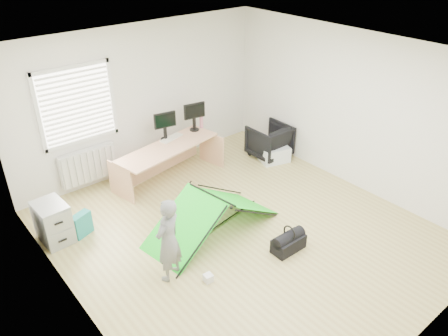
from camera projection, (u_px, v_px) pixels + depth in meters
ground at (241, 232)px, 6.70m from camera, size 5.50×5.50×0.00m
back_wall at (141, 100)px, 7.88m from camera, size 5.00×0.02×2.70m
window at (77, 105)px, 7.09m from camera, size 1.20×0.06×1.20m
radiator at (88, 165)px, 7.61m from camera, size 1.00×0.12×0.60m
desk at (169, 163)px, 7.90m from camera, size 2.06×0.98×0.68m
filing_cabinet at (53, 222)px, 6.38m from camera, size 0.43×0.56×0.63m
monitor_left at (165, 130)px, 7.90m from camera, size 0.42×0.16×0.39m
monitor_right at (194, 120)px, 8.25m from camera, size 0.43×0.17×0.40m
keyboard at (172, 138)px, 8.02m from camera, size 0.50×0.28×0.02m
thermos at (201, 122)px, 8.40m from camera, size 0.08×0.08×0.25m
office_chair at (269, 141)px, 8.71m from camera, size 0.72×0.74×0.67m
person at (168, 240)px, 5.57m from camera, size 0.52×0.43×1.21m
kite at (212, 213)px, 6.58m from camera, size 2.20×1.22×0.65m
storage_crate at (274, 154)px, 8.62m from camera, size 0.63×0.52×0.30m
tote_bag at (82, 224)px, 6.55m from camera, size 0.34×0.24×0.37m
white_box at (208, 278)px, 5.75m from camera, size 0.12×0.12×0.11m
duffel_bag at (288, 244)px, 6.28m from camera, size 0.50×0.26×0.22m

